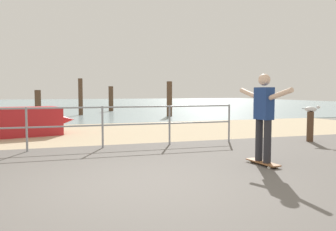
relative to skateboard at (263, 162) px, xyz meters
The scene contains 12 objects.
ground_plane 3.34m from the skateboard, 150.16° to the right, with size 24.00×10.00×0.04m, color #605B56.
beach_strip 6.97m from the skateboard, 114.60° to the left, with size 24.00×6.00×0.04m, color tan.
sea_surface 34.46m from the skateboard, 94.83° to the left, with size 72.00×50.00×0.04m, color #849EA3.
railing_fence 5.29m from the skateboard, 146.01° to the left, with size 10.44×0.05×1.05m.
skateboard is the anchor object (origin of this frame).
skateboarder 0.95m from the skateboard, behind, with size 0.23×1.45×1.65m.
bollard_short 3.77m from the skateboard, 37.14° to the left, with size 0.18×0.18×0.85m, color #513826.
seagull 3.85m from the skateboard, 36.88° to the left, with size 0.36×0.40×0.18m.
groyne_post_2 15.33m from the skateboard, 107.77° to the left, with size 0.33×0.33×1.49m, color #513826.
groyne_post_3 15.47m from the skateboard, 98.78° to the left, with size 0.26×0.26×2.17m, color #513826.
groyne_post_4 18.91m from the skateboard, 90.12° to the left, with size 0.33×0.33×1.77m, color #513826.
groyne_post_5 12.89m from the skateboard, 79.80° to the left, with size 0.30×0.30×1.96m, color #513826.
Camera 1 is at (-0.77, -4.90, 1.41)m, focal length 36.87 mm.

